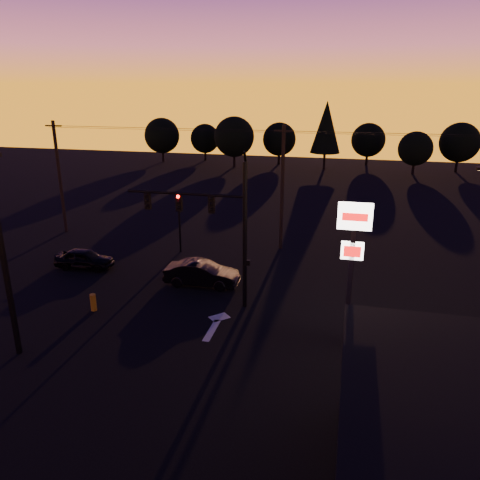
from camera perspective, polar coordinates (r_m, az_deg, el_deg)
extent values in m
plane|color=black|center=(23.15, -5.37, -11.95)|extent=(120.00, 120.00, 0.00)
cube|color=beige|center=(23.83, -3.44, -10.92)|extent=(0.35, 2.20, 0.01)
cube|color=beige|center=(25.01, -2.52, -9.39)|extent=(1.20, 1.20, 0.01)
cylinder|color=black|center=(24.64, 0.60, 0.30)|extent=(0.24, 0.24, 8.00)
cylinder|color=black|center=(23.66, 0.63, 10.00)|extent=(0.14, 0.52, 0.76)
cylinder|color=black|center=(24.94, -6.73, 5.64)|extent=(6.50, 0.16, 0.16)
cube|color=black|center=(24.61, -3.49, 4.36)|extent=(0.32, 0.22, 0.95)
sphere|color=black|center=(24.40, -3.60, 5.08)|extent=(0.18, 0.18, 0.18)
sphere|color=black|center=(24.47, -3.58, 4.40)|extent=(0.18, 0.18, 0.18)
sphere|color=black|center=(24.55, -3.57, 3.72)|extent=(0.18, 0.18, 0.18)
cube|color=black|center=(25.17, -7.43, 4.56)|extent=(0.32, 0.22, 0.95)
sphere|color=#FF0705|center=(24.97, -7.57, 5.27)|extent=(0.18, 0.18, 0.18)
sphere|color=black|center=(25.04, -7.54, 4.60)|extent=(0.18, 0.18, 0.18)
sphere|color=black|center=(25.11, -7.51, 3.94)|extent=(0.18, 0.18, 0.18)
cube|color=black|center=(25.85, -11.19, 4.73)|extent=(0.32, 0.22, 0.95)
sphere|color=black|center=(25.65, -11.36, 5.42)|extent=(0.18, 0.18, 0.18)
sphere|color=black|center=(25.72, -11.31, 4.77)|extent=(0.18, 0.18, 0.18)
sphere|color=black|center=(25.79, -11.27, 4.13)|extent=(0.18, 0.18, 0.18)
cube|color=black|center=(25.08, 0.99, -2.77)|extent=(0.22, 0.18, 0.28)
cylinder|color=black|center=(33.96, -7.36, 1.42)|extent=(0.14, 0.14, 3.60)
cube|color=black|center=(33.41, -7.51, 4.86)|extent=(0.30, 0.20, 0.90)
sphere|color=#FF0705|center=(33.23, -7.60, 5.35)|extent=(0.18, 0.18, 0.18)
sphere|color=black|center=(33.29, -7.58, 4.88)|extent=(0.18, 0.18, 0.18)
sphere|color=black|center=(33.36, -7.56, 4.41)|extent=(0.18, 0.18, 0.18)
cube|color=black|center=(22.41, -26.84, -2.33)|extent=(0.18, 0.18, 9.00)
cube|color=black|center=(22.05, 13.25, -4.70)|extent=(0.22, 0.22, 6.40)
cube|color=white|center=(21.07, 13.85, 2.82)|extent=(1.50, 0.25, 1.20)
cube|color=red|center=(20.94, 13.85, 2.72)|extent=(1.10, 0.02, 0.35)
cube|color=white|center=(21.55, 13.52, -1.28)|extent=(1.00, 0.22, 0.80)
cube|color=red|center=(21.43, 13.52, -1.39)|extent=(0.75, 0.02, 0.50)
cylinder|color=black|center=(40.52, -21.11, 7.06)|extent=(0.26, 0.26, 9.00)
cube|color=black|center=(39.99, -21.80, 12.81)|extent=(1.40, 0.10, 0.10)
cylinder|color=black|center=(33.93, 5.17, 6.20)|extent=(0.26, 0.26, 9.00)
cube|color=black|center=(33.30, 5.37, 13.10)|extent=(1.40, 0.10, 0.10)
cylinder|color=black|center=(35.13, -9.86, 13.12)|extent=(18.00, 0.02, 0.02)
cylinder|color=black|center=(35.68, -9.49, 13.30)|extent=(18.00, 0.02, 0.02)
cylinder|color=black|center=(36.24, -9.11, 13.31)|extent=(18.00, 0.02, 0.02)
cylinder|color=black|center=(32.68, 21.37, 11.76)|extent=(18.00, 0.02, 0.02)
cylinder|color=black|center=(33.27, 21.25, 11.96)|extent=(18.00, 0.02, 0.02)
cylinder|color=black|center=(33.87, 21.12, 11.98)|extent=(18.00, 0.02, 0.02)
cube|color=black|center=(18.65, 19.03, -16.19)|extent=(2.20, 0.05, 1.60)
cylinder|color=#A3740E|center=(26.71, -17.45, -7.27)|extent=(0.32, 0.32, 0.95)
cylinder|color=black|center=(75.34, -9.36, 9.99)|extent=(0.36, 0.36, 1.62)
sphere|color=black|center=(74.94, -9.49, 12.45)|extent=(5.36, 5.36, 5.36)
cylinder|color=black|center=(76.11, -4.24, 10.18)|extent=(0.36, 0.36, 1.38)
sphere|color=black|center=(75.76, -4.29, 12.23)|extent=(4.54, 4.54, 4.54)
cylinder|color=black|center=(69.72, -0.70, 9.61)|extent=(0.36, 0.36, 1.75)
sphere|color=black|center=(69.26, -0.72, 12.47)|extent=(5.77, 5.78, 5.78)
cylinder|color=black|center=(72.46, 4.75, 9.79)|extent=(0.36, 0.36, 1.50)
sphere|color=black|center=(72.07, 4.81, 12.15)|extent=(4.95, 4.95, 4.95)
cylinder|color=black|center=(68.74, 10.23, 9.46)|extent=(0.36, 0.36, 2.38)
cone|color=black|center=(68.18, 10.46, 13.40)|extent=(4.18, 4.18, 7.12)
cylinder|color=black|center=(73.69, 15.17, 9.36)|extent=(0.36, 0.36, 1.50)
sphere|color=black|center=(73.31, 15.37, 11.68)|extent=(4.95, 4.95, 4.95)
cylinder|color=black|center=(68.25, 20.34, 8.11)|extent=(0.36, 0.36, 1.38)
sphere|color=black|center=(67.86, 20.60, 10.39)|extent=(4.54, 4.54, 4.54)
cylinder|color=black|center=(72.13, 24.86, 8.17)|extent=(0.36, 0.36, 1.62)
sphere|color=black|center=(71.71, 25.21, 10.71)|extent=(5.36, 5.36, 5.36)
imported|color=black|center=(32.75, -18.44, -2.18)|extent=(3.95, 1.78, 1.32)
imported|color=black|center=(28.59, -4.68, -4.08)|extent=(4.55, 1.67, 1.49)
imported|color=black|center=(19.38, 23.76, -18.08)|extent=(3.21, 5.06, 1.30)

